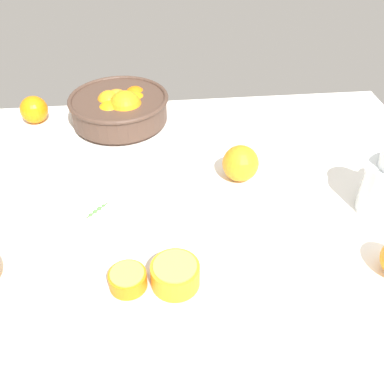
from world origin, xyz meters
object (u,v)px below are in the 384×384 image
fruit_bowl (120,108)px  loose_orange_2 (34,110)px  orange_half_0 (175,275)px  cutting_board (160,286)px  orange_half_1 (128,279)px  loose_orange_4 (241,163)px

fruit_bowl → loose_orange_2: (-23.65, 3.18, -1.02)cm
fruit_bowl → orange_half_0: fruit_bowl is taller
cutting_board → loose_orange_2: (-31.55, 61.57, 2.78)cm
cutting_board → orange_half_0: bearing=-8.7°
orange_half_0 → loose_orange_2: (-34.34, 61.99, -0.46)cm
fruit_bowl → loose_orange_2: 23.89cm
orange_half_0 → loose_orange_2: loose_orange_2 is taller
orange_half_0 → orange_half_1: orange_half_0 is taller
orange_half_0 → loose_orange_2: 70.87cm
fruit_bowl → loose_orange_4: bearing=-45.2°
cutting_board → loose_orange_4: loose_orange_4 is taller
loose_orange_2 → orange_half_1: bearing=-66.9°
cutting_board → loose_orange_2: 69.24cm
cutting_board → orange_half_1: orange_half_1 is taller
cutting_board → orange_half_0: (2.79, -0.42, 3.25)cm
cutting_board → orange_half_1: 5.89cm
cutting_board → orange_half_0: 4.30cm
orange_half_1 → loose_orange_2: 67.00cm
cutting_board → loose_orange_4: (19.90, 30.39, 3.23)cm
cutting_board → loose_orange_4: bearing=56.8°
orange_half_0 → loose_orange_4: size_ratio=1.00×
fruit_bowl → loose_orange_2: size_ratio=3.60×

